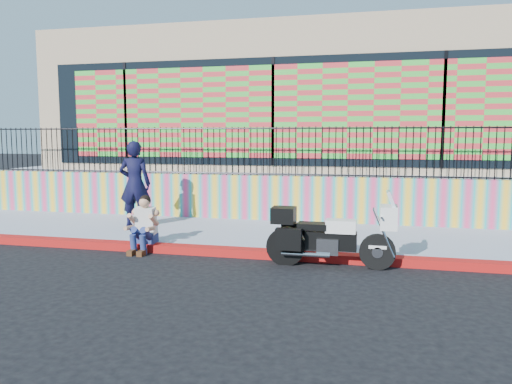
% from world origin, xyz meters
% --- Properties ---
extents(ground, '(90.00, 90.00, 0.00)m').
position_xyz_m(ground, '(0.00, 0.00, 0.00)').
color(ground, black).
rests_on(ground, ground).
extents(red_curb, '(16.00, 0.30, 0.15)m').
position_xyz_m(red_curb, '(0.00, 0.00, 0.07)').
color(red_curb, '#9F150B').
rests_on(red_curb, ground).
extents(sidewalk, '(16.00, 3.00, 0.15)m').
position_xyz_m(sidewalk, '(0.00, 1.65, 0.07)').
color(sidewalk, '#8D92A9').
rests_on(sidewalk, ground).
extents(mural_wall, '(16.00, 0.20, 1.10)m').
position_xyz_m(mural_wall, '(0.00, 3.25, 0.70)').
color(mural_wall, '#E23B70').
rests_on(mural_wall, sidewalk).
extents(metal_fence, '(15.80, 0.04, 1.20)m').
position_xyz_m(metal_fence, '(0.00, 3.25, 1.85)').
color(metal_fence, black).
rests_on(metal_fence, mural_wall).
extents(elevated_platform, '(16.00, 10.00, 1.25)m').
position_xyz_m(elevated_platform, '(0.00, 8.35, 0.62)').
color(elevated_platform, '#8D92A9').
rests_on(elevated_platform, ground).
extents(storefront_building, '(14.00, 8.06, 4.00)m').
position_xyz_m(storefront_building, '(0.00, 8.13, 3.25)').
color(storefront_building, tan).
rests_on(storefront_building, elevated_platform).
extents(police_motorcycle, '(2.15, 0.71, 1.34)m').
position_xyz_m(police_motorcycle, '(1.88, -0.35, 0.56)').
color(police_motorcycle, black).
rests_on(police_motorcycle, ground).
extents(police_officer, '(0.79, 0.59, 1.97)m').
position_xyz_m(police_officer, '(-2.73, 1.67, 1.13)').
color(police_officer, black).
rests_on(police_officer, sidewalk).
extents(seated_man, '(0.54, 0.71, 1.06)m').
position_xyz_m(seated_man, '(-1.68, -0.11, 0.45)').
color(seated_man, navy).
rests_on(seated_man, ground).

